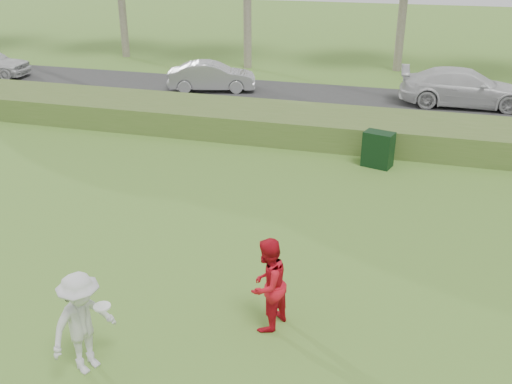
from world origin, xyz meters
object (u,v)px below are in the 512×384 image
(player_white, at_px, (83,323))
(car_right, at_px, (464,88))
(utility_cabinet, at_px, (378,149))
(car_mid, at_px, (212,76))
(player_red, at_px, (267,285))

(player_white, distance_m, car_right, 19.85)
(player_white, xyz_separation_m, utility_cabinet, (3.75, 10.71, -0.35))
(player_white, height_order, car_mid, player_white)
(player_white, bearing_deg, utility_cabinet, 3.36)
(utility_cabinet, bearing_deg, car_right, 86.25)
(car_mid, relative_size, car_right, 0.76)
(player_red, height_order, utility_cabinet, player_red)
(player_white, xyz_separation_m, car_right, (6.59, 18.72, -0.08))
(utility_cabinet, xyz_separation_m, car_mid, (-8.28, 7.52, 0.16))
(utility_cabinet, bearing_deg, car_mid, 153.49)
(car_mid, distance_m, car_right, 11.12)
(player_white, relative_size, player_red, 1.01)
(player_red, relative_size, car_right, 0.34)
(player_white, relative_size, utility_cabinet, 1.63)
(player_red, xyz_separation_m, car_mid, (-7.08, 16.30, -0.18))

